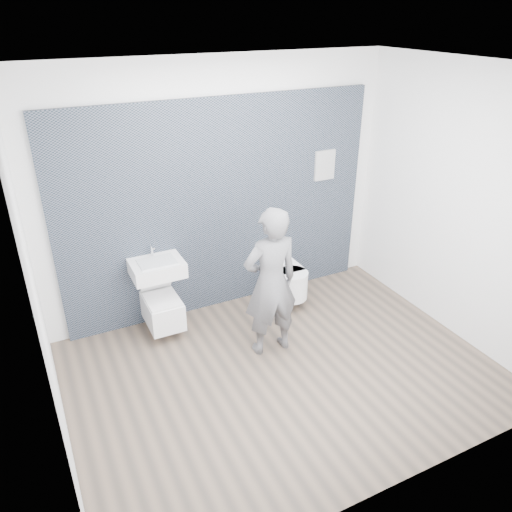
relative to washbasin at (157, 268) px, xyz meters
name	(u,v)px	position (x,y,z in m)	size (l,w,h in m)	color
ground	(283,372)	(0.84, -1.24, -0.76)	(4.00, 4.00, 0.00)	brown
room_shell	(288,205)	(0.84, -1.24, 0.98)	(4.00, 4.00, 4.00)	white
tile_wall	(224,300)	(0.84, 0.23, -0.76)	(3.60, 0.06, 2.40)	black
washbasin	(157,268)	(0.00, 0.00, 0.00)	(0.54, 0.40, 0.41)	white
toilet_square	(162,309)	(0.00, -0.05, -0.47)	(0.36, 0.52, 0.66)	white
toilet_rounded	(287,280)	(1.51, -0.11, -0.47)	(0.37, 0.63, 0.34)	white
info_placard	(317,279)	(2.15, 0.19, -0.76)	(0.26, 0.03, 0.35)	white
visitor	(271,283)	(0.90, -0.84, 0.03)	(0.57, 0.38, 1.57)	slate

